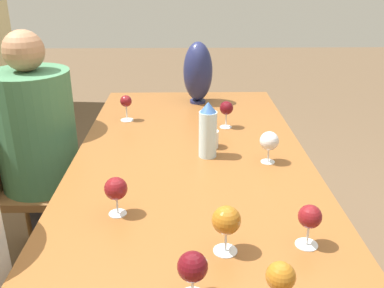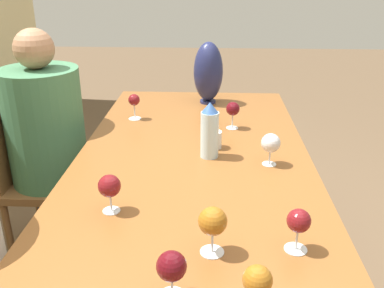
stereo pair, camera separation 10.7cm
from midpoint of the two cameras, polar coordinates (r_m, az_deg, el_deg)
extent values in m
cube|color=brown|center=(1.71, 1.74, -4.19)|extent=(2.25, 1.00, 0.04)
cylinder|color=brown|center=(2.83, 10.22, -1.81)|extent=(0.07, 0.07, 0.73)
cylinder|color=brown|center=(2.84, -6.00, -1.49)|extent=(0.07, 0.07, 0.73)
cylinder|color=silver|center=(1.79, 4.06, 1.20)|extent=(0.08, 0.08, 0.20)
cone|color=#33599E|center=(1.75, 4.17, 4.88)|extent=(0.07, 0.07, 0.04)
cylinder|color=silver|center=(1.91, 4.56, 0.57)|extent=(0.07, 0.07, 0.08)
cylinder|color=#1E234C|center=(2.55, 3.33, 5.68)|extent=(0.09, 0.09, 0.01)
ellipsoid|color=#1E234C|center=(2.50, 3.43, 9.59)|extent=(0.17, 0.17, 0.34)
cylinder|color=silver|center=(1.10, 0.24, -18.48)|extent=(0.01, 0.01, 0.06)
sphere|color=#510C14|center=(1.06, 0.24, -16.03)|extent=(0.08, 0.08, 0.08)
cylinder|color=silver|center=(1.31, 15.99, -13.38)|extent=(0.07, 0.07, 0.00)
cylinder|color=silver|center=(1.30, 16.16, -12.14)|extent=(0.01, 0.01, 0.07)
sphere|color=maroon|center=(1.26, 16.47, -9.83)|extent=(0.07, 0.07, 0.07)
cylinder|color=silver|center=(2.16, 6.79, 2.13)|extent=(0.06, 0.06, 0.00)
cylinder|color=silver|center=(2.14, 6.84, 3.05)|extent=(0.01, 0.01, 0.07)
sphere|color=#510C14|center=(2.12, 6.92, 4.68)|extent=(0.07, 0.07, 0.07)
cylinder|color=silver|center=(1.26, 5.20, -14.18)|extent=(0.07, 0.07, 0.00)
cylinder|color=silver|center=(1.24, 5.26, -12.89)|extent=(0.01, 0.01, 0.07)
sphere|color=#995B19|center=(1.20, 5.37, -10.25)|extent=(0.08, 0.08, 0.08)
cylinder|color=silver|center=(1.45, -8.60, -8.82)|extent=(0.06, 0.06, 0.00)
cylinder|color=silver|center=(1.44, -8.67, -7.75)|extent=(0.01, 0.01, 0.06)
sphere|color=maroon|center=(1.41, -8.82, -5.58)|extent=(0.08, 0.08, 0.08)
sphere|color=#995B19|center=(1.03, 11.85, -17.38)|extent=(0.07, 0.07, 0.07)
cylinder|color=silver|center=(2.29, -6.27, 3.37)|extent=(0.07, 0.07, 0.00)
cylinder|color=silver|center=(2.27, -6.32, 4.32)|extent=(0.01, 0.01, 0.08)
sphere|color=maroon|center=(2.25, -6.39, 5.86)|extent=(0.06, 0.06, 0.06)
cylinder|color=silver|center=(1.79, 11.94, -2.66)|extent=(0.06, 0.06, 0.00)
cylinder|color=silver|center=(1.78, 12.02, -1.76)|extent=(0.01, 0.01, 0.06)
sphere|color=silver|center=(1.76, 12.18, 0.11)|extent=(0.08, 0.08, 0.08)
cube|color=brown|center=(2.40, -16.84, -4.93)|extent=(0.44, 0.44, 0.04)
cube|color=brown|center=(2.38, -21.99, 0.09)|extent=(0.40, 0.03, 0.41)
cylinder|color=brown|center=(2.31, -13.13, -12.52)|extent=(0.04, 0.04, 0.43)
cylinder|color=brown|center=(2.62, -10.96, -7.76)|extent=(0.04, 0.04, 0.43)
cylinder|color=brown|center=(2.44, -21.94, -11.69)|extent=(0.04, 0.04, 0.43)
cylinder|color=brown|center=(2.73, -18.80, -7.28)|extent=(0.04, 0.04, 0.43)
cube|color=#2D2D38|center=(2.48, -14.76, -9.42)|extent=(0.29, 0.21, 0.47)
cylinder|color=#3D704C|center=(2.27, -17.74, 2.18)|extent=(0.39, 0.39, 0.60)
sphere|color=#9E7051|center=(2.17, -19.00, 11.93)|extent=(0.19, 0.19, 0.19)
camera|label=1|loc=(0.05, -88.19, 0.76)|focal=40.00mm
camera|label=2|loc=(0.05, 91.81, -0.76)|focal=40.00mm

